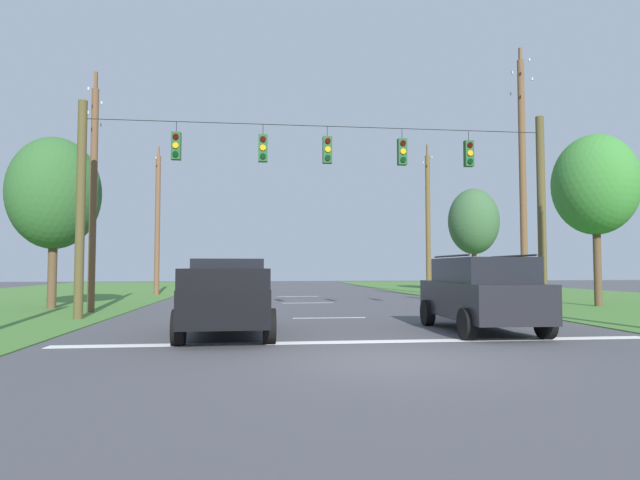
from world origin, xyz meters
The scene contains 17 objects.
ground_plane centered at (0.00, 0.00, 0.00)m, with size 120.00×120.00×0.00m, color #47474C.
shoulder_grass_right centered at (15.38, 15.00, 0.01)m, with size 16.00×80.00×0.03m, color #457432.
stop_bar_stripe centered at (0.00, 2.43, 0.00)m, with size 14.03×0.45×0.01m, color white.
lane_dash_0 centered at (0.00, 8.43, 0.00)m, with size 0.15×2.50×0.01m, color white.
lane_dash_1 centered at (0.00, 16.32, 0.00)m, with size 0.15×2.50×0.01m, color white.
lane_dash_2 centered at (0.00, 22.36, 0.00)m, with size 0.15×2.50×0.01m, color white.
overhead_signal_span centered at (-0.13, 8.73, 4.19)m, with size 16.60×0.31×7.35m.
pickup_truck centered at (-3.24, 4.26, 0.97)m, with size 2.38×5.44×1.95m.
suv_black centered at (3.51, 3.99, 1.06)m, with size 2.33×4.86×2.05m.
distant_car_crossing_white centered at (11.46, 19.77, 0.79)m, with size 4.45×2.34×1.52m.
utility_pole_mid_right centered at (8.91, 11.91, 5.69)m, with size 0.29×1.99×11.33m.
utility_pole_far_right centered at (8.91, 24.82, 4.79)m, with size 0.31×1.92×10.03m.
utility_pole_mid_left centered at (-8.75, 11.51, 4.66)m, with size 0.27×1.80×9.34m.
utility_pole_far_left centered at (-8.67, 24.62, 4.53)m, with size 0.31×1.68×9.38m.
tree_roadside_right centered at (13.36, 27.83, 5.11)m, with size 3.69×3.69×7.55m.
tree_roadside_far_right centered at (12.50, 12.24, 5.40)m, with size 3.69×3.69×7.67m.
tree_roadside_left centered at (-10.98, 13.74, 4.85)m, with size 3.74×3.74×7.23m.
Camera 1 is at (-2.50, -9.92, 1.72)m, focal length 30.17 mm.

